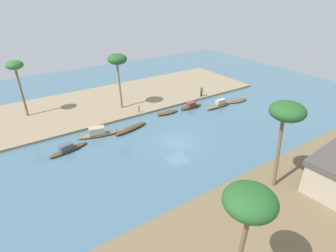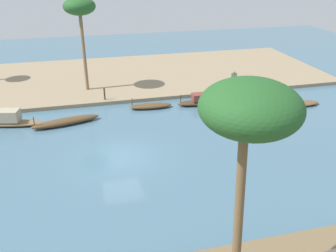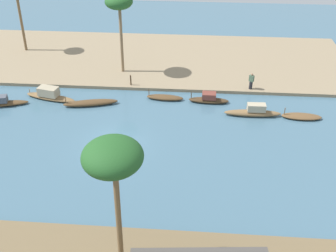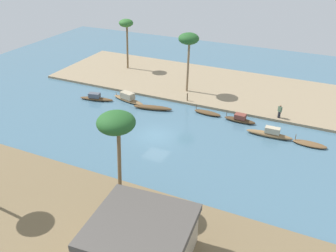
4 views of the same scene
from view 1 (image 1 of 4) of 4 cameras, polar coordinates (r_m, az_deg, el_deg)
river_water at (r=31.70m, az=2.11°, el=-3.43°), size 78.59×78.59×0.00m
riverbank_left at (r=44.51m, az=-10.18°, el=5.76°), size 46.06×14.71×0.32m
riverbank_right at (r=23.41m, az=27.50°, el=-19.95°), size 46.06×14.71×0.32m
sampan_midstream at (r=34.48m, az=-8.01°, el=-0.51°), size 5.08×2.01×1.06m
sampan_near_left_bank at (r=40.70m, az=4.96°, el=4.32°), size 3.75×1.07×1.02m
sampan_with_red_awning at (r=38.72m, az=-0.10°, el=2.93°), size 3.51×1.14×0.98m
sampan_upstream_small at (r=31.77m, az=-20.76°, el=-4.61°), size 4.71×1.90×0.98m
sampan_open_hull at (r=44.58m, az=14.93°, el=5.32°), size 3.49×1.24×0.96m
sampan_foreground at (r=33.82m, az=-14.89°, el=-1.43°), size 5.21×2.19×1.22m
sampan_with_tall_canopy at (r=41.70m, az=10.95°, el=4.55°), size 5.03×1.00×1.18m
person_on_near_bank at (r=44.59m, az=7.22°, el=7.31°), size 0.51×0.47×1.65m
mooring_post at (r=38.49m, az=-6.26°, el=3.63°), size 0.14×0.14×1.03m
palm_tree_left_near at (r=38.71m, az=-10.84°, el=13.68°), size 2.72×2.72×8.00m
palm_tree_left_far at (r=40.62m, az=-30.05°, el=10.83°), size 2.21×2.21×7.76m
palm_tree_right_tall at (r=23.24m, az=24.25°, el=2.54°), size 2.89×2.89×8.05m
palm_tree_right_short at (r=13.85m, az=17.12°, el=-15.67°), size 2.69×2.69×7.61m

